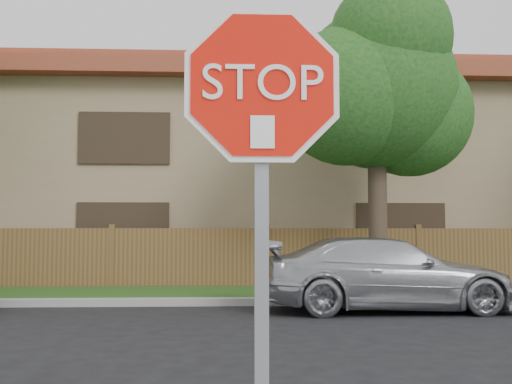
{
  "coord_description": "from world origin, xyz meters",
  "views": [
    {
      "loc": [
        -1.02,
        -4.21,
        1.47
      ],
      "look_at": [
        -0.87,
        -0.9,
        1.7
      ],
      "focal_mm": 42.0,
      "sensor_mm": 36.0,
      "label": 1
    }
  ],
  "objects": [
    {
      "name": "far_curb",
      "position": [
        0.0,
        8.15,
        0.07
      ],
      "size": [
        70.0,
        0.3,
        0.15
      ],
      "primitive_type": "cube",
      "color": "gray",
      "rests_on": "ground"
    },
    {
      "name": "grass_strip",
      "position": [
        0.0,
        9.8,
        0.06
      ],
      "size": [
        70.0,
        3.0,
        0.12
      ],
      "primitive_type": "cube",
      "color": "#1E4714",
      "rests_on": "ground"
    },
    {
      "name": "fence",
      "position": [
        0.0,
        11.4,
        0.8
      ],
      "size": [
        70.0,
        0.12,
        1.6
      ],
      "primitive_type": "cube",
      "color": "brown",
      "rests_on": "ground"
    },
    {
      "name": "apartment_building",
      "position": [
        0.0,
        17.0,
        3.53
      ],
      "size": [
        35.2,
        9.2,
        7.2
      ],
      "color": "#99825F",
      "rests_on": "ground"
    },
    {
      "name": "tree_mid",
      "position": [
        2.52,
        9.57,
        4.87
      ],
      "size": [
        4.8,
        3.9,
        7.35
      ],
      "color": "#382B21",
      "rests_on": "ground"
    },
    {
      "name": "stop_sign",
      "position": [
        -0.87,
        -1.48,
        1.83
      ],
      "size": [
        1.01,
        0.13,
        2.55
      ],
      "color": "gray",
      "rests_on": "sidewalk_near"
    },
    {
      "name": "sedan_right",
      "position": [
        2.0,
        7.1,
        0.7
      ],
      "size": [
        4.82,
        1.98,
        1.39
      ],
      "primitive_type": "imported",
      "rotation": [
        0.0,
        0.0,
        1.58
      ],
      "color": "#ACAEB4",
      "rests_on": "ground"
    }
  ]
}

